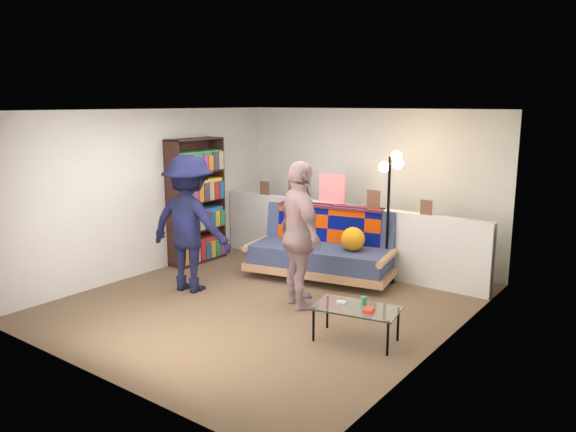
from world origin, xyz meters
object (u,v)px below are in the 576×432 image
Objects in this scene: coffee_table at (357,310)px; floor_lamp at (391,190)px; futon_sofa at (324,249)px; person_left at (190,224)px; person_right at (300,235)px; bookshelf at (196,205)px.

coffee_table is 0.53× the size of floor_lamp.
floor_lamp is (0.83, 0.38, 0.89)m from futon_sofa.
futon_sofa is 1.22× the size of person_left.
bookshelf is at bearing 17.54° from person_right.
person_left is at bearing 177.05° from coffee_table.
bookshelf is at bearing -166.86° from futon_sofa.
bookshelf is 3.79m from coffee_table.
bookshelf is 2.58m from person_right.
floor_lamp reaches higher than person_left.
bookshelf is at bearing 161.83° from coffee_table.
futon_sofa is at bearing 13.14° from bookshelf.
futon_sofa is 2.19m from bookshelf.
bookshelf is (-2.08, -0.48, 0.49)m from futon_sofa.
futon_sofa is at bearing 131.97° from coffee_table.
floor_lamp is at bearing 16.58° from bookshelf.
person_right is at bearing -70.59° from futon_sofa.
bookshelf is 1.07× the size of person_left.
floor_lamp is at bearing -72.00° from person_right.
futon_sofa is at bearing -155.40° from floor_lamp.
person_left reaches higher than futon_sofa.
person_right reaches higher than coffee_table.
futon_sofa is 1.23× the size of person_right.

